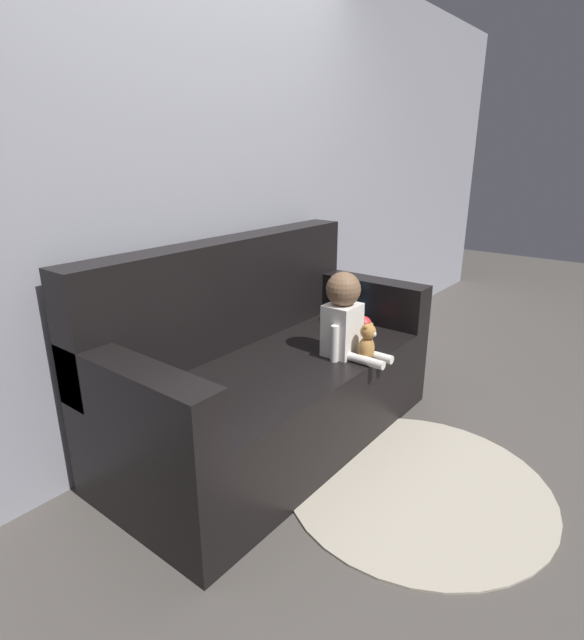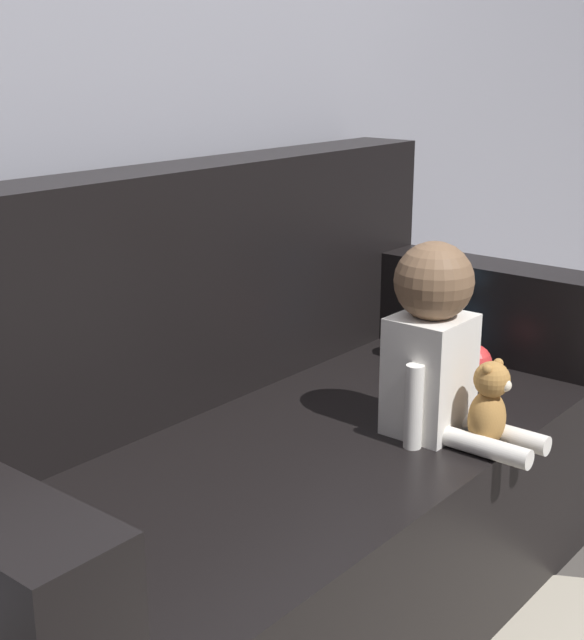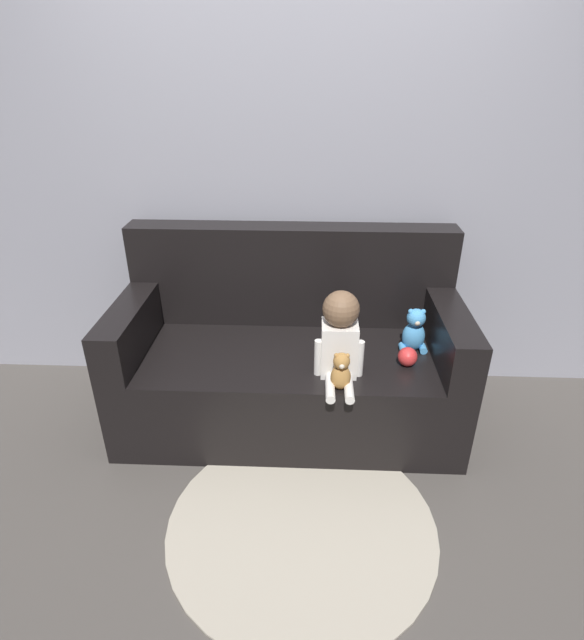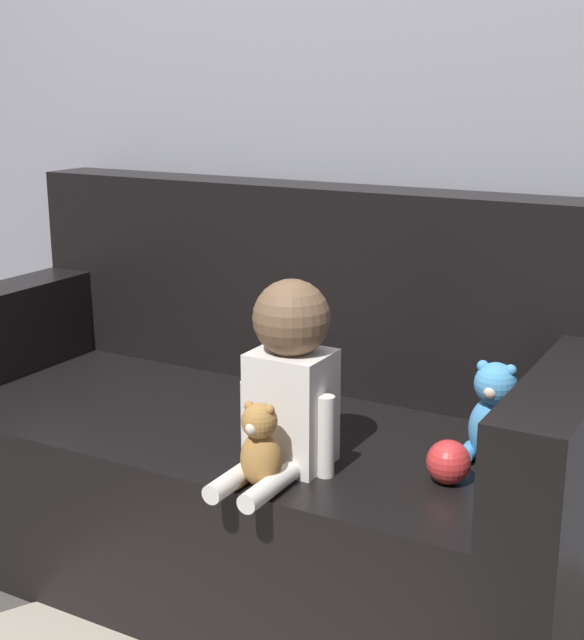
{
  "view_description": "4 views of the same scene",
  "coord_description": "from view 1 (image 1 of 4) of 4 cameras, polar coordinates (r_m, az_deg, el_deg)",
  "views": [
    {
      "loc": [
        -1.78,
        -1.5,
        1.47
      ],
      "look_at": [
        0.02,
        -0.09,
        0.69
      ],
      "focal_mm": 28.0,
      "sensor_mm": 36.0,
      "label": 1
    },
    {
      "loc": [
        -1.38,
        -1.17,
        1.29
      ],
      "look_at": [
        -0.01,
        -0.04,
        0.76
      ],
      "focal_mm": 50.0,
      "sensor_mm": 36.0,
      "label": 2
    },
    {
      "loc": [
        0.12,
        -2.31,
        1.85
      ],
      "look_at": [
        0.02,
        -0.05,
        0.67
      ],
      "focal_mm": 28.0,
      "sensor_mm": 36.0,
      "label": 3
    },
    {
      "loc": [
        1.19,
        -1.89,
        1.32
      ],
      "look_at": [
        0.14,
        -0.01,
        0.75
      ],
      "focal_mm": 50.0,
      "sensor_mm": 36.0,
      "label": 4
    }
  ],
  "objects": [
    {
      "name": "plush_toy_side",
      "position": [
        3.0,
        6.19,
        1.53
      ],
      "size": [
        0.14,
        0.11,
        0.25
      ],
      "color": "#4C9EDB",
      "rests_on": "couch"
    },
    {
      "name": "person_baby",
      "position": [
        2.53,
        5.98,
        0.44
      ],
      "size": [
        0.24,
        0.36,
        0.44
      ],
      "color": "white",
      "rests_on": "couch"
    },
    {
      "name": "toy_ball",
      "position": [
        2.91,
        8.14,
        -0.5
      ],
      "size": [
        0.1,
        0.1,
        0.1
      ],
      "color": "red",
      "rests_on": "couch"
    },
    {
      "name": "floor_rug",
      "position": [
        2.49,
        14.11,
        -17.84
      ],
      "size": [
        1.2,
        1.2,
        0.01
      ],
      "color": "#B2A893",
      "rests_on": "ground_plane"
    },
    {
      "name": "wall_back",
      "position": [
        2.69,
        -10.58,
        14.87
      ],
      "size": [
        8.0,
        0.05,
        2.6
      ],
      "color": "#93939E",
      "rests_on": "ground_plane"
    },
    {
      "name": "couch",
      "position": [
        2.62,
        -2.84,
        -6.28
      ],
      "size": [
        1.82,
        0.84,
        1.04
      ],
      "color": "black",
      "rests_on": "ground_plane"
    },
    {
      "name": "teddy_bear_brown",
      "position": [
        2.51,
        8.58,
        -2.68
      ],
      "size": [
        0.12,
        0.09,
        0.2
      ],
      "color": "#AD7A3D",
      "rests_on": "couch"
    },
    {
      "name": "ground_plane",
      "position": [
        2.75,
        -1.68,
        -13.46
      ],
      "size": [
        12.0,
        12.0,
        0.0
      ],
      "primitive_type": "plane",
      "color": "#4C4742"
    }
  ]
}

